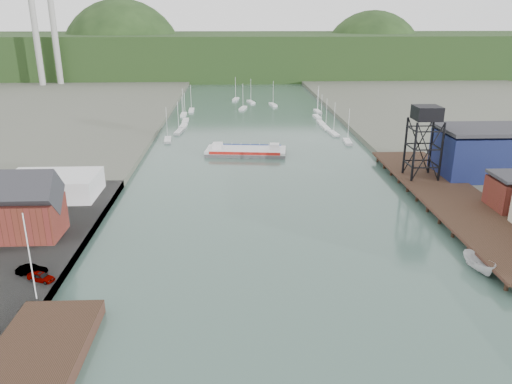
{
  "coord_description": "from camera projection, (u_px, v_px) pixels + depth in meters",
  "views": [
    {
      "loc": [
        -6.84,
        -47.98,
        36.31
      ],
      "look_at": [
        -2.81,
        43.84,
        4.0
      ],
      "focal_mm": 35.0,
      "sensor_mm": 36.0,
      "label": 1
    }
  ],
  "objects": [
    {
      "name": "chain_ferry",
      "position": [
        246.0,
        151.0,
        139.24
      ],
      "size": [
        22.93,
        11.28,
        3.18
      ],
      "rotation": [
        0.0,
        0.0,
        -0.11
      ],
      "color": "#4F4F52",
      "rests_on": "ground"
    },
    {
      "name": "east_pier",
      "position": [
        452.0,
        197.0,
        100.86
      ],
      "size": [
        14.0,
        70.0,
        2.45
      ],
      "color": "black",
      "rests_on": "ground"
    },
    {
      "name": "car_west_a",
      "position": [
        41.0,
        277.0,
        69.18
      ],
      "size": [
        4.23,
        2.94,
        1.34
      ],
      "primitive_type": "imported",
      "rotation": [
        0.0,
        0.0,
        1.19
      ],
      "color": "#999999",
      "rests_on": "west_quay"
    },
    {
      "name": "marina_sailboats",
      "position": [
        253.0,
        118.0,
        187.94
      ],
      "size": [
        57.71,
        92.65,
        0.9
      ],
      "color": "silver",
      "rests_on": "ground"
    },
    {
      "name": "distant_hills",
      "position": [
        238.0,
        57.0,
        337.97
      ],
      "size": [
        500.0,
        120.0,
        80.0
      ],
      "color": "black",
      "rests_on": "ground"
    },
    {
      "name": "blue_shed",
      "position": [
        484.0,
        153.0,
        113.82
      ],
      "size": [
        20.5,
        14.5,
        11.3
      ],
      "color": "black",
      "rests_on": "east_land"
    },
    {
      "name": "west_quay",
      "position": [
        15.0,
        269.0,
        74.48
      ],
      "size": [
        16.0,
        80.0,
        1.6
      ],
      "primitive_type": "cube",
      "color": "slate",
      "rests_on": "ground"
    },
    {
      "name": "west_stage",
      "position": [
        41.0,
        350.0,
        56.05
      ],
      "size": [
        10.0,
        18.0,
        1.8
      ],
      "primitive_type": "cube",
      "color": "black",
      "rests_on": "ground"
    },
    {
      "name": "car_west_b",
      "position": [
        32.0,
        270.0,
        70.96
      ],
      "size": [
        4.3,
        1.84,
        1.38
      ],
      "primitive_type": "imported",
      "rotation": [
        0.0,
        0.0,
        1.48
      ],
      "color": "#999999",
      "rests_on": "west_quay"
    },
    {
      "name": "white_shed",
      "position": [
        53.0,
        186.0,
        101.58
      ],
      "size": [
        18.0,
        12.0,
        4.5
      ],
      "primitive_type": "cube",
      "color": "silver",
      "rests_on": "west_quay"
    },
    {
      "name": "smokestacks",
      "position": [
        45.0,
        30.0,
        262.35
      ],
      "size": [
        11.2,
        8.2,
        60.0
      ],
      "color": "#9D9C98",
      "rests_on": "ground"
    },
    {
      "name": "lift_tower",
      "position": [
        427.0,
        118.0,
        108.47
      ],
      "size": [
        6.5,
        6.5,
        16.0
      ],
      "color": "black",
      "rests_on": "east_pier"
    },
    {
      "name": "motorboat",
      "position": [
        479.0,
        264.0,
        74.83
      ],
      "size": [
        3.69,
        7.0,
        2.57
      ],
      "primitive_type": "imported",
      "rotation": [
        0.0,
        0.0,
        0.19
      ],
      "color": "silver",
      "rests_on": "ground"
    },
    {
      "name": "flagpole",
      "position": [
        30.0,
        257.0,
        63.09
      ],
      "size": [
        0.16,
        0.16,
        12.0
      ],
      "primitive_type": "cylinder",
      "color": "silver",
      "rests_on": "west_quay"
    },
    {
      "name": "ground",
      "position": [
        297.0,
        350.0,
        57.55
      ],
      "size": [
        600.0,
        600.0,
        0.0
      ],
      "primitive_type": "plane",
      "color": "#314D43",
      "rests_on": "ground"
    },
    {
      "name": "harbor_building",
      "position": [
        22.0,
        211.0,
        82.07
      ],
      "size": [
        12.2,
        8.2,
        8.9
      ],
      "color": "#5A2519",
      "rests_on": "west_quay"
    }
  ]
}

